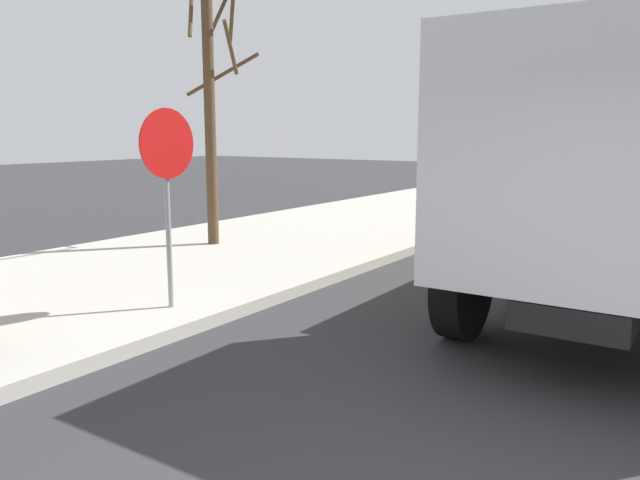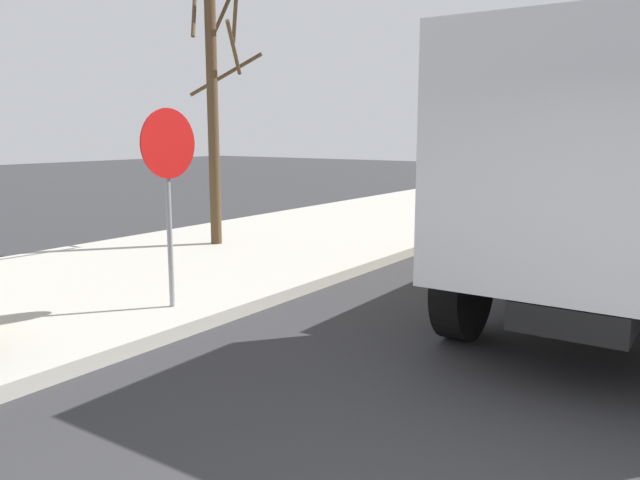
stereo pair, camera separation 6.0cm
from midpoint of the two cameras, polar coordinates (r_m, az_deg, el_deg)
stop_sign at (r=7.02m, az=-13.49°, el=6.18°), size 0.76×0.08×2.21m
dump_truck_yellow at (r=8.15m, az=27.27°, el=5.31°), size 7.03×2.87×3.00m
bare_tree at (r=11.10m, az=-9.48°, el=12.24°), size 1.35×1.56×4.87m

